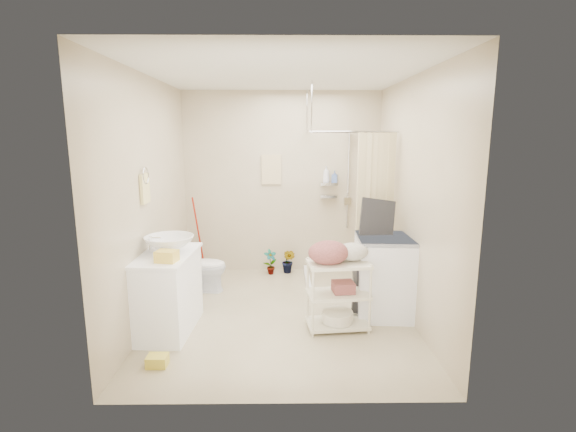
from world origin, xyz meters
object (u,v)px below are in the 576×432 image
Objects in this scene: vanity at (168,292)px; laundry_rack at (338,289)px; toilet at (201,266)px; washing_machine at (384,276)px.

laundry_rack is (1.74, 0.01, 0.02)m from vanity.
toilet is at bearing 139.73° from laundry_rack.
laundry_rack is (1.62, -1.10, 0.10)m from toilet.
vanity is at bearing 174.36° from laundry_rack.
toilet is at bearing 164.42° from washing_machine.
vanity is at bearing -167.58° from washing_machine.
washing_machine is (2.30, 0.36, 0.04)m from vanity.
washing_machine is (2.18, -0.75, 0.12)m from toilet.
vanity is at bearing 178.78° from toilet.
toilet is 1.96m from laundry_rack.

